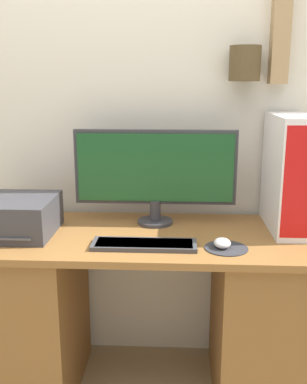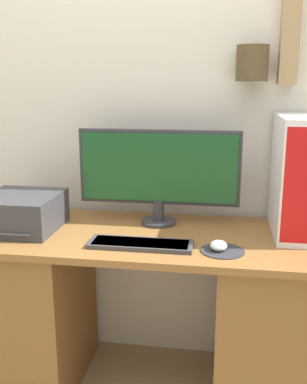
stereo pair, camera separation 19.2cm
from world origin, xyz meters
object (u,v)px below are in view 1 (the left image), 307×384
object	(u,v)px
computer_tower	(290,173)
monitor	(155,171)
keyboard	(144,244)
mouse	(222,243)
printer	(17,216)

from	to	relation	value
computer_tower	monitor	bearing A→B (deg)	176.33
monitor	keyboard	bearing A→B (deg)	-95.43
mouse	printer	xyz separation A→B (m)	(-0.89, 0.14, 0.06)
monitor	keyboard	world-z (taller)	monitor
monitor	mouse	world-z (taller)	monitor
monitor	printer	bearing A→B (deg)	-163.71
monitor	keyboard	xyz separation A→B (m)	(-0.03, -0.31, -0.24)
keyboard	mouse	world-z (taller)	mouse
computer_tower	printer	xyz separation A→B (m)	(-1.21, -0.14, -0.18)
mouse	printer	world-z (taller)	printer
keyboard	computer_tower	distance (m)	0.73
keyboard	printer	bearing A→B (deg)	166.60
printer	mouse	bearing A→B (deg)	-8.82
computer_tower	printer	distance (m)	1.23
mouse	monitor	bearing A→B (deg)	132.34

